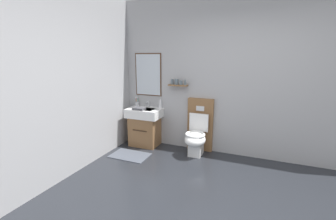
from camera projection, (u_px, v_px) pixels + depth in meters
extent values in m
cube|color=#A8A8AA|center=(245.00, 78.00, 3.91)|extent=(4.79, 0.12, 2.78)
cube|color=#4C301E|center=(148.00, 75.00, 4.53)|extent=(0.56, 0.02, 0.83)
cube|color=silver|center=(148.00, 75.00, 4.52)|extent=(0.52, 0.01, 0.79)
cube|color=brown|center=(178.00, 85.00, 4.26)|extent=(0.36, 0.14, 0.02)
cylinder|color=slate|center=(172.00, 82.00, 4.30)|extent=(0.05, 0.05, 0.09)
cylinder|color=slate|center=(176.00, 82.00, 4.25)|extent=(0.07, 0.07, 0.10)
cylinder|color=slate|center=(181.00, 83.00, 4.22)|extent=(0.06, 0.06, 0.08)
cone|color=slate|center=(185.00, 82.00, 4.19)|extent=(0.05, 0.05, 0.12)
cube|color=#A8A8AA|center=(44.00, 85.00, 2.98)|extent=(0.12, 4.13, 2.78)
cube|color=#474C56|center=(130.00, 155.00, 4.15)|extent=(0.68, 0.44, 0.01)
cube|color=brown|center=(145.00, 131.00, 4.61)|extent=(0.55, 0.42, 0.58)
cube|color=#3B2919|center=(140.00, 131.00, 4.40)|extent=(0.30, 0.01, 0.02)
cube|color=white|center=(145.00, 113.00, 4.53)|extent=(0.67, 0.47, 0.17)
cube|color=silver|center=(144.00, 110.00, 4.48)|extent=(0.41, 0.26, 0.03)
cylinder|color=silver|center=(149.00, 104.00, 4.66)|extent=(0.03, 0.03, 0.11)
cylinder|color=silver|center=(147.00, 102.00, 4.60)|extent=(0.02, 0.11, 0.02)
cube|color=brown|center=(200.00, 124.00, 4.32)|extent=(0.48, 0.10, 1.00)
cube|color=silver|center=(200.00, 108.00, 4.20)|extent=(0.15, 0.01, 0.09)
cube|color=white|center=(196.00, 146.00, 4.16)|extent=(0.22, 0.30, 0.34)
ellipsoid|color=white|center=(195.00, 139.00, 4.05)|extent=(0.37, 0.46, 0.24)
torus|color=white|center=(195.00, 134.00, 4.03)|extent=(0.35, 0.35, 0.04)
cube|color=white|center=(199.00, 122.00, 4.19)|extent=(0.35, 0.03, 0.33)
cylinder|color=silver|center=(137.00, 104.00, 4.73)|extent=(0.07, 0.07, 0.09)
cylinder|color=#33B266|center=(138.00, 101.00, 4.71)|extent=(0.02, 0.02, 0.16)
cube|color=white|center=(138.00, 97.00, 4.70)|extent=(0.01, 0.02, 0.03)
cylinder|color=white|center=(137.00, 101.00, 4.74)|extent=(0.02, 0.02, 0.15)
cube|color=white|center=(137.00, 97.00, 4.73)|extent=(0.01, 0.02, 0.03)
cylinder|color=yellow|center=(136.00, 101.00, 4.72)|extent=(0.01, 0.03, 0.16)
cube|color=white|center=(136.00, 98.00, 4.70)|extent=(0.01, 0.02, 0.03)
cylinder|color=purple|center=(137.00, 101.00, 4.71)|extent=(0.02, 0.02, 0.16)
cube|color=white|center=(137.00, 97.00, 4.69)|extent=(0.01, 0.02, 0.03)
cylinder|color=white|center=(160.00, 104.00, 4.54)|extent=(0.06, 0.06, 0.15)
cylinder|color=silver|center=(160.00, 99.00, 4.52)|extent=(0.02, 0.02, 0.04)
cube|color=#47474C|center=(139.00, 109.00, 4.40)|extent=(0.22, 0.16, 0.04)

